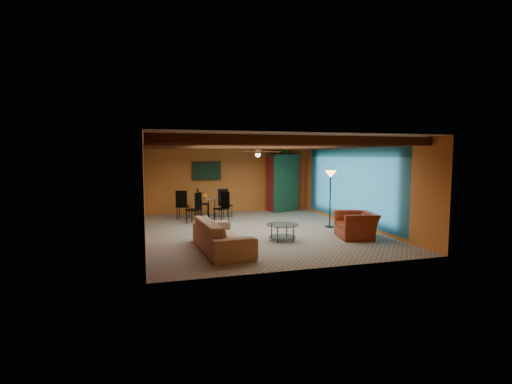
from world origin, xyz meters
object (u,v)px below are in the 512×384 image
object	(u,v)px
sofa	(222,235)
armoire	(284,184)
vase	(205,187)
coffee_table	(282,232)
potted_plant	(284,150)
floor_lamp	(330,199)
dining_table	(205,205)
armchair	(356,225)

from	to	relation	value
sofa	armoire	bearing A→B (deg)	-36.14
vase	coffee_table	bearing A→B (deg)	-69.85
sofa	potted_plant	size ratio (longest dim) A/B	4.93
vase	floor_lamp	bearing A→B (deg)	-36.01
floor_lamp	vase	xyz separation A→B (m)	(-3.54, 2.57, 0.24)
sofa	potted_plant	bearing A→B (deg)	-36.14
sofa	floor_lamp	size ratio (longest dim) A/B	1.37
armoire	potted_plant	xyz separation A→B (m)	(0.00, 0.00, 1.36)
dining_table	potted_plant	xyz separation A→B (m)	(3.39, 1.21, 1.96)
dining_table	potted_plant	world-z (taller)	potted_plant
floor_lamp	sofa	bearing A→B (deg)	-153.38
armchair	coffee_table	distance (m)	2.08
coffee_table	sofa	bearing A→B (deg)	-162.14
armoire	vase	distance (m)	3.60
potted_plant	vase	distance (m)	3.85
armchair	potted_plant	distance (m)	5.81
vase	sofa	bearing A→B (deg)	-93.79
coffee_table	potted_plant	xyz separation A→B (m)	(1.95, 5.14, 2.25)
coffee_table	floor_lamp	distance (m)	2.59
potted_plant	vase	size ratio (longest dim) A/B	2.71
armchair	vase	distance (m)	5.52
coffee_table	armoire	distance (m)	5.57
coffee_table	floor_lamp	world-z (taller)	floor_lamp
vase	armchair	bearing A→B (deg)	-50.23
coffee_table	potted_plant	bearing A→B (deg)	69.20
armchair	coffee_table	size ratio (longest dim) A/B	1.25
armoire	floor_lamp	xyz separation A→B (m)	(0.14, -3.78, -0.22)
armchair	potted_plant	world-z (taller)	potted_plant
armchair	potted_plant	size ratio (longest dim) A/B	2.18
potted_plant	vase	xyz separation A→B (m)	(-3.39, -1.21, -1.34)
floor_lamp	armoire	bearing A→B (deg)	92.14
coffee_table	potted_plant	world-z (taller)	potted_plant
potted_plant	vase	world-z (taller)	potted_plant
armchair	floor_lamp	bearing A→B (deg)	-170.05
dining_table	floor_lamp	xyz separation A→B (m)	(3.54, -2.57, 0.38)
armchair	coffee_table	world-z (taller)	armchair
sofa	dining_table	world-z (taller)	dining_table
sofa	potted_plant	distance (m)	7.11
dining_table	vase	world-z (taller)	vase
potted_plant	vase	bearing A→B (deg)	-160.40
floor_lamp	potted_plant	distance (m)	4.10
armchair	floor_lamp	size ratio (longest dim) A/B	0.61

